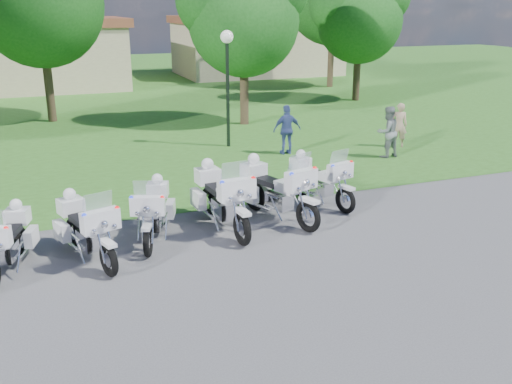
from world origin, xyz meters
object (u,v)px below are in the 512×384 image
object	(u,v)px
bystander_c	(287,130)
motorcycle_4	(222,197)
motorcycle_2	(86,228)
lamp_post	(227,59)
motorcycle_1	(7,240)
motorcycle_5	(276,189)
bystander_a	(399,125)
motorcycle_3	(154,210)
bystander_b	(387,132)
motorcycle_6	(319,179)

from	to	relation	value
bystander_c	motorcycle_4	bearing A→B (deg)	56.94
motorcycle_2	motorcycle_4	xyz separation A→B (m)	(2.97, 0.64, 0.07)
motorcycle_4	lamp_post	world-z (taller)	lamp_post
motorcycle_2	lamp_post	size ratio (longest dim) A/B	0.56
motorcycle_1	lamp_post	size ratio (longest dim) A/B	0.52
motorcycle_4	motorcycle_5	size ratio (longest dim) A/B	1.04
lamp_post	motorcycle_5	bearing A→B (deg)	-99.69
motorcycle_4	bystander_a	size ratio (longest dim) A/B	1.67
motorcycle_3	bystander_c	bearing A→B (deg)	-115.20
motorcycle_1	bystander_c	bearing A→B (deg)	-126.88
bystander_a	bystander_b	world-z (taller)	bystander_b
motorcycle_5	bystander_b	xyz separation A→B (m)	(5.63, 3.97, 0.11)
lamp_post	bystander_c	world-z (taller)	lamp_post
motorcycle_5	bystander_b	size ratio (longest dim) A/B	1.49
motorcycle_1	bystander_a	xyz separation A→B (m)	(12.57, 5.78, 0.17)
motorcycle_1	bystander_a	bearing A→B (deg)	-138.62
motorcycle_3	motorcycle_1	bearing A→B (deg)	30.33
lamp_post	bystander_c	xyz separation A→B (m)	(1.49, -1.75, -2.21)
motorcycle_6	motorcycle_3	bearing A→B (deg)	-5.20
motorcycle_1	motorcycle_5	distance (m)	5.80
motorcycle_1	motorcycle_4	bearing A→B (deg)	-155.35
motorcycle_2	motorcycle_6	distance (m)	5.94
motorcycle_2	lamp_post	xyz separation A→B (m)	(5.57, 8.04, 2.38)
motorcycle_1	motorcycle_5	xyz separation A→B (m)	(5.75, 0.73, 0.12)
motorcycle_6	lamp_post	distance (m)	7.06
motorcycle_5	bystander_c	size ratio (longest dim) A/B	1.51
motorcycle_2	motorcycle_3	bearing A→B (deg)	-175.47
motorcycle_4	motorcycle_3	bearing A→B (deg)	-3.04
motorcycle_5	lamp_post	xyz separation A→B (m)	(1.24, 7.29, 2.31)
motorcycle_4	motorcycle_5	xyz separation A→B (m)	(1.35, 0.11, -0.00)
motorcycle_4	bystander_a	distance (m)	9.67
motorcycle_4	bystander_b	xyz separation A→B (m)	(6.98, 4.09, 0.11)
motorcycle_3	bystander_c	world-z (taller)	bystander_c
motorcycle_1	motorcycle_3	world-z (taller)	motorcycle_3
bystander_c	motorcycle_1	bearing A→B (deg)	39.27
motorcycle_6	bystander_c	xyz separation A→B (m)	(1.28, 4.88, 0.19)
motorcycle_6	motorcycle_5	bearing A→B (deg)	8.24
motorcycle_3	motorcycle_4	xyz separation A→B (m)	(1.53, 0.06, 0.10)
lamp_post	bystander_c	size ratio (longest dim) A/B	2.42
motorcycle_3	motorcycle_2	bearing A→B (deg)	41.28
motorcycle_3	motorcycle_5	xyz separation A→B (m)	(2.88, 0.17, 0.09)
motorcycle_3	motorcycle_5	world-z (taller)	motorcycle_5
bystander_b	bystander_a	bearing A→B (deg)	-145.80
motorcycle_1	bystander_b	size ratio (longest dim) A/B	1.25
lamp_post	bystander_a	world-z (taller)	lamp_post
motorcycle_2	motorcycle_3	world-z (taller)	motorcycle_2
motorcycle_6	bystander_b	xyz separation A→B (m)	(4.18, 3.32, 0.20)
motorcycle_2	motorcycle_1	bearing A→B (deg)	-18.36
motorcycle_3	bystander_b	bearing A→B (deg)	-134.69
motorcycle_3	bystander_a	xyz separation A→B (m)	(9.71, 5.22, 0.15)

